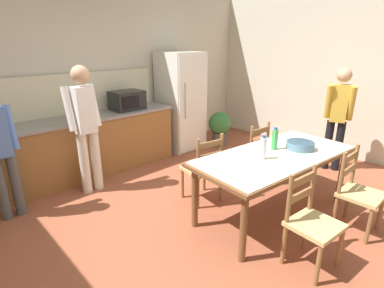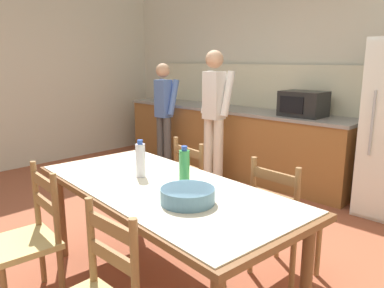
# 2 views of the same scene
# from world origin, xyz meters

# --- Properties ---
(ground_plane) EXTENTS (8.32, 8.32, 0.00)m
(ground_plane) POSITION_xyz_m (0.00, 0.00, 0.00)
(ground_plane) COLOR brown
(wall_back) EXTENTS (6.52, 0.12, 2.90)m
(wall_back) POSITION_xyz_m (0.00, 2.66, 1.45)
(wall_back) COLOR beige
(wall_back) RESTS_ON ground
(wall_right) EXTENTS (0.12, 5.20, 2.90)m
(wall_right) POSITION_xyz_m (3.26, 0.00, 1.45)
(wall_right) COLOR beige
(wall_right) RESTS_ON ground
(kitchen_counter) EXTENTS (3.63, 0.66, 0.92)m
(kitchen_counter) POSITION_xyz_m (-0.88, 2.23, 0.46)
(kitchen_counter) COLOR brown
(kitchen_counter) RESTS_ON ground
(counter_splashback) EXTENTS (3.59, 0.03, 0.60)m
(counter_splashback) POSITION_xyz_m (-0.88, 2.54, 1.22)
(counter_splashback) COLOR beige
(counter_splashback) RESTS_ON kitchen_counter
(refrigerator) EXTENTS (0.71, 0.73, 1.80)m
(refrigerator) POSITION_xyz_m (1.39, 2.19, 0.90)
(refrigerator) COLOR silver
(refrigerator) RESTS_ON ground
(microwave) EXTENTS (0.50, 0.39, 0.30)m
(microwave) POSITION_xyz_m (0.25, 2.21, 1.07)
(microwave) COLOR black
(microwave) RESTS_ON kitchen_counter
(dining_table) EXTENTS (2.08, 1.09, 0.77)m
(dining_table) POSITION_xyz_m (0.60, -0.36, 0.69)
(dining_table) COLOR brown
(dining_table) RESTS_ON ground
(bottle_near_centre) EXTENTS (0.07, 0.07, 0.27)m
(bottle_near_centre) POSITION_xyz_m (0.35, -0.33, 0.89)
(bottle_near_centre) COLOR silver
(bottle_near_centre) RESTS_ON dining_table
(bottle_off_centre) EXTENTS (0.07, 0.07, 0.27)m
(bottle_off_centre) POSITION_xyz_m (0.71, -0.25, 0.89)
(bottle_off_centre) COLOR green
(bottle_off_centre) RESTS_ON dining_table
(serving_bowl) EXTENTS (0.32, 0.32, 0.09)m
(serving_bowl) POSITION_xyz_m (0.94, -0.46, 0.82)
(serving_bowl) COLOR slate
(serving_bowl) RESTS_ON dining_table
(chair_side_near_left) EXTENTS (0.45, 0.44, 0.91)m
(chair_side_near_left) POSITION_xyz_m (0.08, -1.06, 0.44)
(chair_side_near_left) COLOR olive
(chair_side_near_left) RESTS_ON ground
(chair_side_far_right) EXTENTS (0.44, 0.43, 0.91)m
(chair_side_far_right) POSITION_xyz_m (1.12, 0.35, 0.44)
(chair_side_far_right) COLOR olive
(chair_side_far_right) RESTS_ON ground
(chair_side_near_right) EXTENTS (0.42, 0.40, 0.91)m
(chair_side_near_right) POSITION_xyz_m (0.98, -1.14, 0.44)
(chair_side_near_right) COLOR olive
(chair_side_near_right) RESTS_ON ground
(chair_side_far_left) EXTENTS (0.47, 0.45, 0.91)m
(chair_side_far_left) POSITION_xyz_m (0.22, 0.43, 0.44)
(chair_side_far_left) COLOR olive
(chair_side_far_left) RESTS_ON ground
(person_at_sink) EXTENTS (0.39, 0.27, 1.53)m
(person_at_sink) POSITION_xyz_m (-1.69, 1.71, 0.86)
(person_at_sink) COLOR #4C4C4C
(person_at_sink) RESTS_ON ground
(person_at_counter) EXTENTS (0.43, 0.29, 1.70)m
(person_at_counter) POSITION_xyz_m (-0.70, 1.69, 0.96)
(person_at_counter) COLOR silver
(person_at_counter) RESTS_ON ground
(person_by_table) EXTENTS (0.35, 0.45, 1.61)m
(person_by_table) POSITION_xyz_m (2.44, -0.27, 0.90)
(person_by_table) COLOR black
(person_by_table) RESTS_ON ground
(potted_plant) EXTENTS (0.44, 0.44, 0.67)m
(potted_plant) POSITION_xyz_m (2.02, 1.76, 0.39)
(potted_plant) COLOR #4C4C51
(potted_plant) RESTS_ON ground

